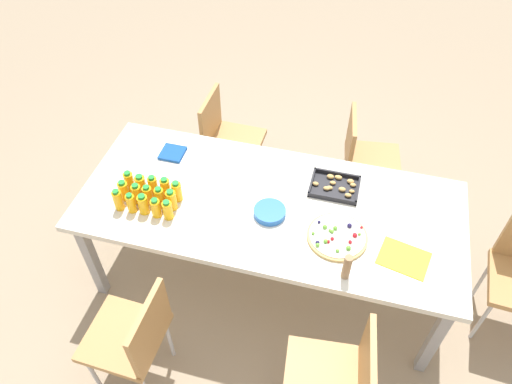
{
  "coord_description": "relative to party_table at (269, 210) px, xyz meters",
  "views": [
    {
      "loc": [
        0.41,
        -1.86,
        2.9
      ],
      "look_at": [
        -0.1,
        0.05,
        0.77
      ],
      "focal_mm": 34.07,
      "sensor_mm": 36.0,
      "label": 1
    }
  ],
  "objects": [
    {
      "name": "chair_near_right",
      "position": [
        0.56,
        -0.82,
        -0.19
      ],
      "size": [
        0.44,
        0.44,
        0.83
      ],
      "rotation": [
        0.0,
        0.0,
        1.68
      ],
      "color": "#B7844C",
      "rests_on": "ground_plane"
    },
    {
      "name": "juice_bottle_6",
      "position": [
        -0.76,
        -0.18,
        0.12
      ],
      "size": [
        0.06,
        0.06,
        0.14
      ],
      "color": "#F9AE14",
      "rests_on": "party_table"
    },
    {
      "name": "snack_tray",
      "position": [
        0.36,
        0.23,
        0.07
      ],
      "size": [
        0.29,
        0.23,
        0.03
      ],
      "color": "black",
      "rests_on": "party_table"
    },
    {
      "name": "paper_folder",
      "position": [
        0.79,
        -0.2,
        0.06
      ],
      "size": [
        0.3,
        0.25,
        0.01
      ],
      "primitive_type": "cube",
      "rotation": [
        0.0,
        0.0,
        -0.21
      ],
      "color": "yellow",
      "rests_on": "party_table"
    },
    {
      "name": "ground_plane",
      "position": [
        0.0,
        0.0,
        -0.69
      ],
      "size": [
        12.0,
        12.0,
        0.0
      ],
      "primitive_type": "plane",
      "color": "gray"
    },
    {
      "name": "juice_bottle_1",
      "position": [
        -0.76,
        -0.26,
        0.12
      ],
      "size": [
        0.05,
        0.05,
        0.14
      ],
      "color": "#F9AD14",
      "rests_on": "party_table"
    },
    {
      "name": "plate_stack",
      "position": [
        0.02,
        -0.08,
        0.08
      ],
      "size": [
        0.19,
        0.19,
        0.04
      ],
      "color": "blue",
      "rests_on": "party_table"
    },
    {
      "name": "juice_bottle_2",
      "position": [
        -0.69,
        -0.25,
        0.12
      ],
      "size": [
        0.06,
        0.06,
        0.14
      ],
      "color": "#F8AE14",
      "rests_on": "party_table"
    },
    {
      "name": "chair_near_left",
      "position": [
        -0.52,
        -0.87,
        -0.19
      ],
      "size": [
        0.41,
        0.41,
        0.83
      ],
      "rotation": [
        0.0,
        0.0,
        1.54
      ],
      "color": "#B7844C",
      "rests_on": "ground_plane"
    },
    {
      "name": "napkin_stack",
      "position": [
        -0.71,
        0.26,
        0.07
      ],
      "size": [
        0.15,
        0.15,
        0.02
      ],
      "primitive_type": "cube",
      "color": "#194CA5",
      "rests_on": "party_table"
    },
    {
      "name": "juice_bottle_10",
      "position": [
        -0.84,
        -0.1,
        0.13
      ],
      "size": [
        0.06,
        0.06,
        0.15
      ],
      "color": "#F9AD14",
      "rests_on": "party_table"
    },
    {
      "name": "juice_bottle_13",
      "position": [
        -0.61,
        -0.1,
        0.13
      ],
      "size": [
        0.06,
        0.06,
        0.15
      ],
      "color": "#F9AC14",
      "rests_on": "party_table"
    },
    {
      "name": "cardboard_tube",
      "position": [
        0.5,
        -0.39,
        0.14
      ],
      "size": [
        0.04,
        0.04,
        0.17
      ],
      "primitive_type": "cylinder",
      "color": "#9E7A56",
      "rests_on": "party_table"
    },
    {
      "name": "juice_bottle_7",
      "position": [
        -0.69,
        -0.17,
        0.12
      ],
      "size": [
        0.06,
        0.06,
        0.14
      ],
      "color": "#F9AE14",
      "rests_on": "party_table"
    },
    {
      "name": "party_table",
      "position": [
        0.0,
        0.0,
        0.0
      ],
      "size": [
        2.27,
        0.97,
        0.75
      ],
      "color": "silver",
      "rests_on": "ground_plane"
    },
    {
      "name": "juice_bottle_14",
      "position": [
        -0.54,
        -0.1,
        0.13
      ],
      "size": [
        0.06,
        0.06,
        0.14
      ],
      "color": "#F9AF14",
      "rests_on": "party_table"
    },
    {
      "name": "fruit_pizza",
      "position": [
        0.42,
        -0.15,
        0.07
      ],
      "size": [
        0.34,
        0.34,
        0.05
      ],
      "color": "tan",
      "rests_on": "party_table"
    },
    {
      "name": "juice_bottle_9",
      "position": [
        -0.54,
        -0.18,
        0.13
      ],
      "size": [
        0.06,
        0.06,
        0.14
      ],
      "color": "#FAAD14",
      "rests_on": "party_table"
    },
    {
      "name": "juice_bottle_0",
      "position": [
        -0.84,
        -0.26,
        0.13
      ],
      "size": [
        0.05,
        0.05,
        0.15
      ],
      "color": "#FAAB14",
      "rests_on": "party_table"
    },
    {
      "name": "juice_bottle_5",
      "position": [
        -0.84,
        -0.18,
        0.12
      ],
      "size": [
        0.06,
        0.06,
        0.14
      ],
      "color": "#FAAD14",
      "rests_on": "party_table"
    },
    {
      "name": "juice_bottle_3",
      "position": [
        -0.61,
        -0.25,
        0.12
      ],
      "size": [
        0.06,
        0.06,
        0.13
      ],
      "color": "#F9AE14",
      "rests_on": "party_table"
    },
    {
      "name": "juice_bottle_11",
      "position": [
        -0.76,
        -0.11,
        0.13
      ],
      "size": [
        0.06,
        0.06,
        0.14
      ],
      "color": "#F9AD14",
      "rests_on": "party_table"
    },
    {
      "name": "juice_bottle_12",
      "position": [
        -0.69,
        -0.1,
        0.13
      ],
      "size": [
        0.06,
        0.06,
        0.15
      ],
      "color": "#F9AB14",
      "rests_on": "party_table"
    },
    {
      "name": "chair_far_right",
      "position": [
        0.5,
        0.85,
        -0.19
      ],
      "size": [
        0.45,
        0.45,
        0.83
      ],
      "rotation": [
        0.0,
        0.0,
        -1.44
      ],
      "color": "#B7844C",
      "rests_on": "ground_plane"
    },
    {
      "name": "juice_bottle_4",
      "position": [
        -0.54,
        -0.25,
        0.12
      ],
      "size": [
        0.06,
        0.06,
        0.13
      ],
      "color": "#F9AE14",
      "rests_on": "party_table"
    },
    {
      "name": "chair_far_left",
      "position": [
        -0.53,
        0.8,
        -0.19
      ],
      "size": [
        0.41,
        0.41,
        0.83
      ],
      "rotation": [
        0.0,
        0.0,
        -1.59
      ],
      "color": "#B7844C",
      "rests_on": "ground_plane"
    },
    {
      "name": "juice_bottle_8",
      "position": [
        -0.61,
        -0.18,
        0.13
      ],
      "size": [
        0.05,
        0.05,
        0.15
      ],
      "color": "#F8AC14",
      "rests_on": "party_table"
    }
  ]
}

